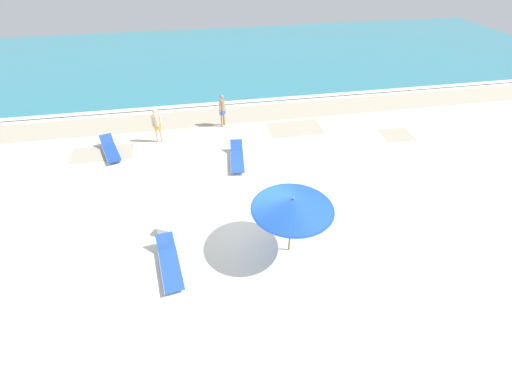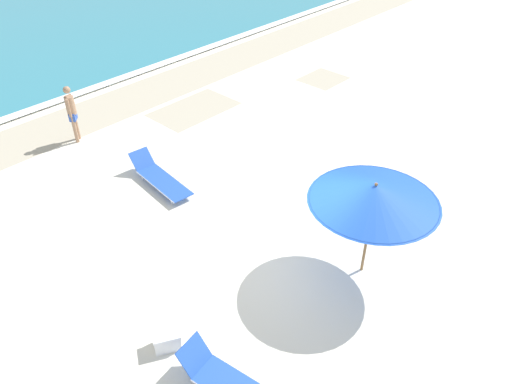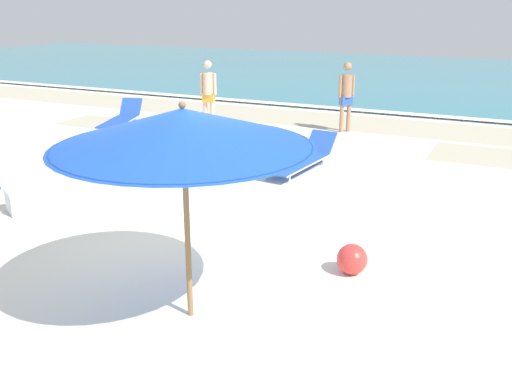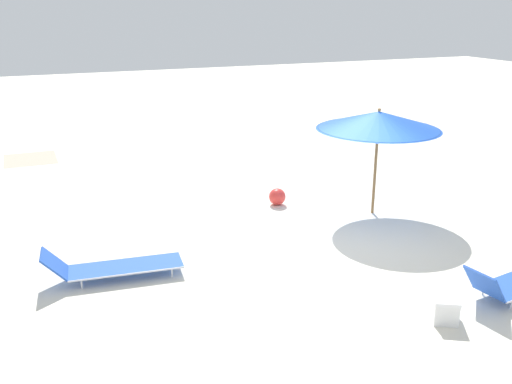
# 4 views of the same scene
# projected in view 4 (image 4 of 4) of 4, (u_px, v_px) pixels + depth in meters

# --- Properties ---
(ground_plane) EXTENTS (60.00, 60.00, 0.16)m
(ground_plane) POSITION_uv_depth(u_px,v_px,m) (344.00, 244.00, 11.05)
(ground_plane) COLOR silver
(beach_umbrella) EXTENTS (2.59, 2.59, 2.30)m
(beach_umbrella) POSITION_uv_depth(u_px,v_px,m) (379.00, 121.00, 11.79)
(beach_umbrella) COLOR olive
(beach_umbrella) RESTS_ON ground_plane
(sun_lounger_near_water_left) EXTENTS (0.84, 2.30, 0.59)m
(sun_lounger_near_water_left) POSITION_uv_depth(u_px,v_px,m) (112.00, 266.00, 9.44)
(sun_lounger_near_water_left) COLOR blue
(sun_lounger_near_water_left) RESTS_ON ground_plane
(beach_ball) EXTENTS (0.38, 0.38, 0.38)m
(beach_ball) POSITION_uv_depth(u_px,v_px,m) (277.00, 197.00, 12.87)
(beach_ball) COLOR red
(beach_ball) RESTS_ON ground_plane
(cooler_box) EXTENTS (0.61, 0.56, 0.37)m
(cooler_box) POSITION_uv_depth(u_px,v_px,m) (444.00, 307.00, 8.22)
(cooler_box) COLOR white
(cooler_box) RESTS_ON ground_plane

